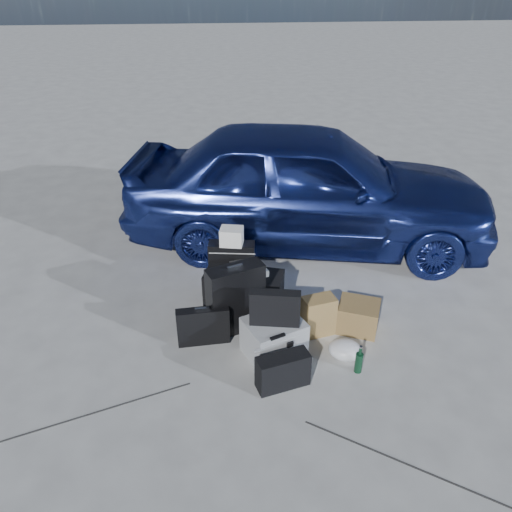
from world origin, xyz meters
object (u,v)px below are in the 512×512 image
Objects in this scene: suitcase_right at (232,267)px; green_bottle at (359,360)px; car at (308,185)px; cardboard_box at (358,316)px; pelican_case at (274,338)px; briefcase at (203,326)px; suitcase_left at (236,299)px; duffel_bag at (244,290)px.

suitcase_right is 1.73m from green_bottle.
car is at bearing 54.86° from suitcase_right.
cardboard_box is (1.17, -0.80, -0.15)m from suitcase_right.
pelican_case reaches higher than cardboard_box.
cardboard_box is at bearing -1.23° from briefcase.
green_bottle is at bearing -55.38° from suitcase_left.
duffel_bag is at bearing 155.30° from cardboard_box.
briefcase is 1.81× the size of green_bottle.
cardboard_box is at bearing -163.42° from car.
car is at bearing 73.76° from duffel_bag.
briefcase is at bearing -177.97° from cardboard_box.
car is 11.59× the size of cardboard_box.
cardboard_box is at bearing 74.84° from green_bottle.
briefcase is 1.50m from cardboard_box.
briefcase is at bearing 156.85° from car.
car is at bearing 39.23° from suitcase_left.
duffel_bag is 1.42m from green_bottle.
pelican_case is (-0.71, -2.14, -0.58)m from car.
cardboard_box is 0.61m from green_bottle.
briefcase is 1.44m from green_bottle.
pelican_case is 1.84× the size of green_bottle.
briefcase is (-1.34, -1.92, -0.57)m from car.
suitcase_right is (-1.02, -1.06, -0.47)m from car.
car reaches higher than green_bottle.
car is 7.67× the size of suitcase_right.
duffel_bag is (0.43, 0.55, 0.01)m from briefcase.
suitcase_right is (0.33, 0.86, 0.10)m from briefcase.
duffel_bag is 2.07× the size of cardboard_box.
duffel_bag is at bearing -63.45° from suitcase_right.
green_bottle is at bearing -46.05° from pelican_case.
car reaches higher than duffel_bag.
car reaches higher than suitcase_right.
pelican_case is 0.63× the size of duffel_bag.
green_bottle is at bearing -168.31° from car.
suitcase_right is (-0.31, 1.08, 0.11)m from pelican_case.
duffel_bag reaches higher than briefcase.
briefcase is 0.40m from suitcase_left.
cardboard_box is (1.50, 0.05, -0.05)m from briefcase.
suitcase_left is 1.20m from cardboard_box.
briefcase reaches higher than green_bottle.
briefcase is at bearing -172.24° from suitcase_left.
briefcase is 0.84× the size of suitcase_right.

